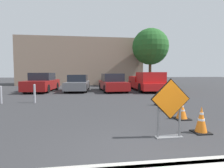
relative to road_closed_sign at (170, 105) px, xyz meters
The scene contains 15 objects.
ground_plane 8.75m from the road_closed_sign, 95.84° to the left, with size 96.00×96.00×0.00m, color #333335.
curb_lip 1.76m from the road_closed_sign, 123.61° to the right, with size 22.78×0.20×0.14m.
road_closed_sign is the anchor object (origin of this frame).
traffic_cone_nearest 1.11m from the road_closed_sign, 13.52° to the left, with size 0.40×0.40×0.69m.
traffic_cone_second 2.04m from the road_closed_sign, 52.87° to the left, with size 0.49×0.49×0.59m.
traffic_cone_third 3.11m from the road_closed_sign, 63.88° to the left, with size 0.38×0.38×0.61m.
traffic_cone_fourth 4.32m from the road_closed_sign, 69.81° to the left, with size 0.46×0.46×0.76m.
parked_car_nearest 12.83m from the road_closed_sign, 116.80° to the left, with size 2.13×4.71×1.56m.
parked_car_second 11.74m from the road_closed_sign, 103.95° to the left, with size 1.99×4.61×1.39m.
parked_car_third 10.91m from the road_closed_sign, 89.38° to the left, with size 2.14×4.54×1.50m.
pickup_truck 11.05m from the road_closed_sign, 73.90° to the left, with size 2.17×5.58×1.61m.
bollard_nearest 7.27m from the road_closed_sign, 130.24° to the left, with size 0.12×0.12×0.97m.
bollard_second 8.40m from the road_closed_sign, 138.70° to the left, with size 0.12×0.12×0.91m.
building_facade_backdrop 20.84m from the road_closed_sign, 97.71° to the left, with size 15.71×5.00×6.00m.
street_tree_behind_lot 17.17m from the road_closed_sign, 71.76° to the left, with size 4.19×4.19×6.69m.
Camera 1 is at (-1.02, -2.54, 1.56)m, focal length 28.00 mm.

